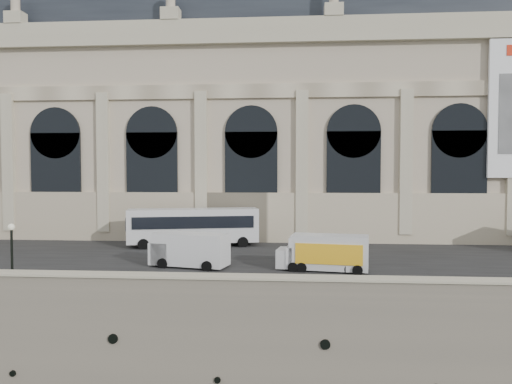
# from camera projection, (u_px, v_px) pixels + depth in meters

# --- Properties ---
(quay) EXTENTS (160.00, 70.00, 6.00)m
(quay) POSITION_uv_depth(u_px,v_px,m) (292.00, 252.00, 62.53)
(quay) COLOR gray
(quay) RESTS_ON ground
(street) EXTENTS (160.00, 24.00, 0.06)m
(street) POSITION_uv_depth(u_px,v_px,m) (291.00, 256.00, 41.48)
(street) COLOR #2D2D2D
(street) RESTS_ON quay
(parapet) EXTENTS (160.00, 1.40, 1.21)m
(parapet) POSITION_uv_depth(u_px,v_px,m) (289.00, 287.00, 28.11)
(parapet) COLOR gray
(parapet) RESTS_ON quay
(museum) EXTENTS (69.00, 18.70, 29.10)m
(museum) POSITION_uv_depth(u_px,v_px,m) (241.00, 114.00, 58.15)
(museum) COLOR #BFAD93
(museum) RESTS_ON quay
(bus_left) EXTENTS (12.40, 5.17, 3.58)m
(bus_left) POSITION_uv_depth(u_px,v_px,m) (193.00, 225.00, 46.92)
(bus_left) COLOR silver
(bus_left) RESTS_ON quay
(van_b) EXTENTS (5.59, 2.72, 2.40)m
(van_b) POSITION_uv_depth(u_px,v_px,m) (322.00, 254.00, 35.66)
(van_b) COLOR silver
(van_b) RESTS_ON quay
(van_c) EXTENTS (6.06, 3.40, 2.55)m
(van_c) POSITION_uv_depth(u_px,v_px,m) (186.00, 250.00, 36.94)
(van_c) COLOR silver
(van_c) RESTS_ON quay
(box_truck) EXTENTS (6.67, 3.06, 2.59)m
(box_truck) POSITION_uv_depth(u_px,v_px,m) (325.00, 253.00, 35.55)
(box_truck) COLOR silver
(box_truck) RESTS_ON quay
(lamp_left) EXTENTS (0.40, 0.40, 3.95)m
(lamp_left) POSITION_uv_depth(u_px,v_px,m) (12.00, 256.00, 30.36)
(lamp_left) COLOR black
(lamp_left) RESTS_ON quay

